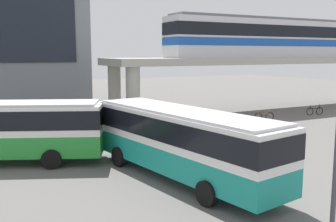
{
  "coord_description": "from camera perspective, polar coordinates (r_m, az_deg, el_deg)",
  "views": [
    {
      "loc": [
        -9.37,
        -13.82,
        5.73
      ],
      "look_at": [
        1.55,
        7.19,
        2.2
      ],
      "focal_mm": 41.6,
      "sensor_mm": 36.0,
      "label": 1
    }
  ],
  "objects": [
    {
      "name": "ground_plane",
      "position": [
        26.23,
        -5.86,
        -4.18
      ],
      "size": [
        120.0,
        120.0,
        0.0
      ],
      "primitive_type": "plane",
      "color": "#605E5B"
    },
    {
      "name": "elevated_platform",
      "position": [
        40.03,
        13.98,
        6.56
      ],
      "size": [
        32.39,
        5.83,
        5.31
      ],
      "color": "#ADA89E",
      "rests_on": "ground_plane"
    },
    {
      "name": "train",
      "position": [
        40.54,
        14.93,
        10.38
      ],
      "size": [
        22.84,
        2.96,
        3.84
      ],
      "color": "silver",
      "rests_on": "elevated_platform"
    },
    {
      "name": "bus_main",
      "position": [
        17.64,
        1.92,
        -3.77
      ],
      "size": [
        4.34,
        11.31,
        3.22
      ],
      "color": "teal",
      "rests_on": "ground_plane"
    },
    {
      "name": "bicycle_green",
      "position": [
        29.35,
        6.09,
        -2.11
      ],
      "size": [
        1.72,
        0.62,
        1.04
      ],
      "color": "black",
      "rests_on": "ground_plane"
    },
    {
      "name": "bicycle_orange",
      "position": [
        34.27,
        13.9,
        -0.79
      ],
      "size": [
        1.74,
        0.54,
        1.04
      ],
      "color": "black",
      "rests_on": "ground_plane"
    },
    {
      "name": "bicycle_black",
      "position": [
        38.9,
        20.7,
        -0.01
      ],
      "size": [
        1.77,
        0.39,
        1.04
      ],
      "color": "black",
      "rests_on": "ground_plane"
    }
  ]
}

